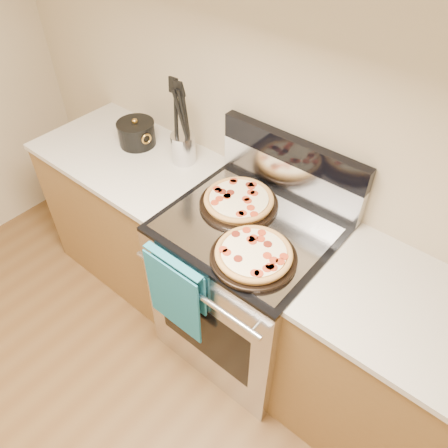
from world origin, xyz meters
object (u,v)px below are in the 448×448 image
Objects in this scene: pepperoni_pizza_back at (239,201)px; saucepan at (137,134)px; pepperoni_pizza_front at (254,255)px; range_body at (246,289)px; utensil_crock at (183,148)px.

saucepan is at bearing 175.30° from pepperoni_pizza_back.
pepperoni_pizza_back is 1.02× the size of pepperoni_pizza_front.
range_body is 4.45× the size of saucepan.
pepperoni_pizza_back is 0.48m from utensil_crock.
utensil_crock reaches higher than pepperoni_pizza_back.
utensil_crock reaches higher than pepperoni_pizza_front.
utensil_crock reaches higher than saucepan.
range_body is at bearing -30.49° from pepperoni_pizza_back.
pepperoni_pizza_front is 0.80m from utensil_crock.
pepperoni_pizza_front is at bearing -25.20° from utensil_crock.
range_body is 1.04m from saucepan.
pepperoni_pizza_back is 0.78m from saucepan.
pepperoni_pizza_back is (-0.12, 0.07, 0.50)m from range_body.
pepperoni_pizza_back and pepperoni_pizza_front have the same top height.
pepperoni_pizza_back reaches higher than range_body.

